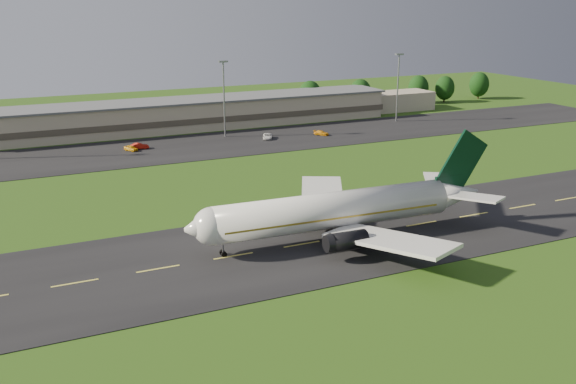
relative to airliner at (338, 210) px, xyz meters
name	(u,v)px	position (x,y,z in m)	size (l,w,h in m)	color
ground	(364,234)	(4.95, 0.04, -4.66)	(360.00, 360.00, 0.00)	#234511
taxiway	(364,234)	(4.95, 0.04, -4.61)	(220.00, 30.00, 0.10)	black
apron	(217,144)	(4.95, 72.04, -4.61)	(260.00, 30.00, 0.10)	black
airliner	(338,210)	(0.00, 0.00, 0.00)	(51.29, 42.14, 15.57)	silver
terminal	(211,113)	(11.35, 96.22, -0.67)	(145.00, 16.00, 8.40)	tan
light_mast_centre	(224,90)	(9.95, 80.04, 8.08)	(2.40, 1.20, 20.35)	gray
light_mast_east	(398,79)	(64.95, 80.04, 8.08)	(2.40, 1.20, 20.35)	gray
tree_line	(289,98)	(41.12, 105.98, 0.57)	(195.32, 9.68, 10.32)	black
service_vehicle_a	(131,148)	(-16.59, 73.75, -3.89)	(1.58, 3.92, 1.34)	#E7A50D
service_vehicle_b	(140,146)	(-14.26, 74.82, -3.82)	(1.57, 4.51, 1.48)	#AB160B
service_vehicle_c	(268,136)	(19.26, 72.66, -3.87)	(2.29, 4.96, 1.38)	silver
service_vehicle_d	(321,133)	(34.46, 70.90, -3.95)	(1.72, 4.24, 1.23)	orange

